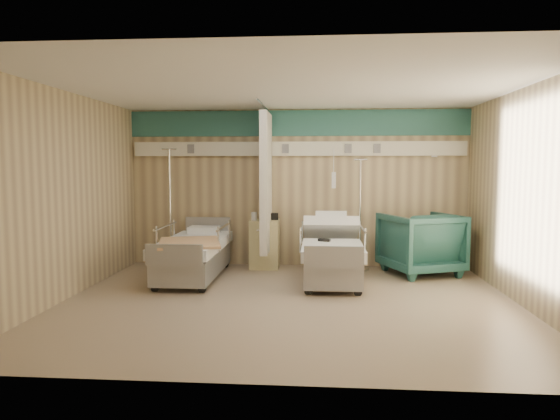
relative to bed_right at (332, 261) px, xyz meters
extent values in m
cube|color=gray|center=(-0.60, -1.30, -0.32)|extent=(6.00, 5.00, 0.00)
cube|color=tan|center=(-0.60, 1.20, 1.08)|extent=(6.00, 0.04, 2.80)
cube|color=tan|center=(-0.60, -3.80, 1.08)|extent=(6.00, 0.04, 2.80)
cube|color=tan|center=(-3.60, -1.30, 1.08)|extent=(0.04, 5.00, 2.80)
cube|color=tan|center=(2.40, -1.30, 1.08)|extent=(0.04, 5.00, 2.80)
cube|color=white|center=(-0.60, -1.30, 2.48)|extent=(6.00, 5.00, 0.04)
cube|color=#2D6964|center=(-0.60, 1.18, 2.23)|extent=(6.00, 0.04, 0.45)
cube|color=silver|center=(-0.60, 1.15, 1.79)|extent=(5.88, 0.08, 0.25)
cylinder|color=silver|center=(-1.10, 0.30, 2.44)|extent=(0.03, 1.80, 0.03)
cube|color=beige|center=(-1.10, 0.65, 1.19)|extent=(0.12, 0.90, 2.35)
cube|color=#CCBE7F|center=(-1.15, 0.90, 0.11)|extent=(0.50, 0.48, 0.85)
imported|color=#1E4C45|center=(1.48, 0.60, 0.20)|extent=(1.43, 1.45, 1.03)
cube|color=white|center=(1.47, 0.58, 0.75)|extent=(0.73, 0.71, 0.06)
cylinder|color=silver|center=(0.50, 0.85, -0.30)|extent=(0.34, 0.34, 0.03)
cylinder|color=silver|center=(0.50, 0.85, 0.64)|extent=(0.03, 0.03, 1.90)
cylinder|color=silver|center=(0.50, 0.85, 1.59)|extent=(0.23, 0.03, 0.03)
cylinder|color=silver|center=(-2.78, 0.71, -0.30)|extent=(0.38, 0.38, 0.03)
cylinder|color=silver|center=(-2.78, 0.71, 0.73)|extent=(0.03, 0.03, 2.09)
cylinder|color=silver|center=(-2.78, 0.71, 1.77)|extent=(0.25, 0.03, 0.03)
cube|color=black|center=(-0.12, -0.05, 0.34)|extent=(0.20, 0.13, 0.04)
cube|color=tan|center=(-2.14, -0.46, 0.33)|extent=(1.14, 1.30, 0.04)
cube|color=black|center=(-1.03, 0.96, 0.59)|extent=(0.23, 0.15, 0.12)
cylinder|color=white|center=(-1.33, 0.86, 0.61)|extent=(0.13, 0.13, 0.14)
camera|label=1|loc=(-0.22, -7.74, 1.49)|focal=32.00mm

